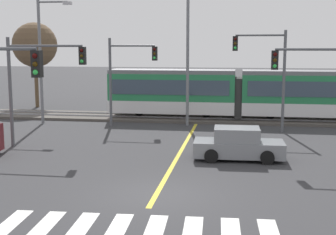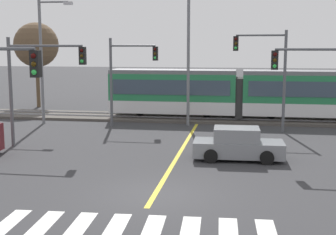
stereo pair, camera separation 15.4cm
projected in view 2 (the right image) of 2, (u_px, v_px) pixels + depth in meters
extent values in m
plane|color=#333335|center=(155.00, 195.00, 16.83)|extent=(200.00, 200.00, 0.00)
cube|color=#4C4742|center=(200.00, 118.00, 33.91)|extent=(120.00, 4.00, 0.18)
cube|color=#939399|center=(199.00, 118.00, 33.18)|extent=(120.00, 0.08, 0.10)
cube|color=#939399|center=(200.00, 115.00, 34.59)|extent=(120.00, 0.08, 0.10)
cube|color=silver|center=(173.00, 106.00, 34.07)|extent=(9.00, 2.60, 0.90)
cube|color=#237A47|center=(173.00, 87.00, 33.86)|extent=(9.00, 2.60, 1.90)
cube|color=#384756|center=(170.00, 87.00, 32.57)|extent=(8.28, 0.04, 1.04)
cube|color=slate|center=(173.00, 72.00, 33.70)|extent=(9.00, 2.39, 0.28)
cylinder|color=black|center=(207.00, 113.00, 33.76)|extent=(0.70, 0.20, 0.70)
cylinder|color=black|center=(140.00, 111.00, 34.53)|extent=(0.70, 0.20, 0.70)
cube|color=silver|center=(308.00, 108.00, 32.59)|extent=(9.00, 2.60, 0.90)
cube|color=#237A47|center=(309.00, 88.00, 32.38)|extent=(9.00, 2.60, 1.90)
cube|color=#384756|center=(311.00, 89.00, 31.08)|extent=(8.28, 0.04, 1.04)
cube|color=slate|center=(309.00, 73.00, 32.21)|extent=(9.00, 2.39, 0.28)
cylinder|color=black|center=(271.00, 114.00, 33.04)|extent=(0.70, 0.20, 0.70)
cube|color=#2D2D2D|center=(239.00, 97.00, 33.23)|extent=(0.50, 2.34, 2.80)
cube|color=silver|center=(5.00, 226.00, 13.86)|extent=(0.70, 2.82, 0.01)
cube|color=silver|center=(40.00, 228.00, 13.74)|extent=(0.70, 2.82, 0.01)
cube|color=silver|center=(77.00, 229.00, 13.62)|extent=(0.70, 2.82, 0.01)
cube|color=silver|center=(114.00, 231.00, 13.50)|extent=(0.70, 2.82, 0.01)
cube|color=silver|center=(151.00, 233.00, 13.38)|extent=(0.70, 2.82, 0.01)
cube|color=silver|center=(190.00, 234.00, 13.26)|extent=(0.70, 2.82, 0.01)
cube|color=gold|center=(180.00, 152.00, 23.68)|extent=(0.20, 16.98, 0.01)
cube|color=gray|center=(238.00, 149.00, 21.98)|extent=(4.25, 1.83, 0.72)
cube|color=gray|center=(237.00, 134.00, 21.89)|extent=(2.15, 1.59, 0.64)
cube|color=#384756|center=(258.00, 135.00, 21.77)|extent=(0.15, 1.43, 0.52)
cube|color=#384756|center=(236.00, 131.00, 22.66)|extent=(1.79, 0.10, 0.48)
cylinder|color=black|center=(264.00, 150.00, 22.69)|extent=(0.65, 0.24, 0.64)
cylinder|color=black|center=(267.00, 158.00, 21.02)|extent=(0.65, 0.24, 0.64)
cylinder|color=black|center=(212.00, 148.00, 23.00)|extent=(0.65, 0.24, 0.64)
cylinder|color=black|center=(211.00, 156.00, 21.34)|extent=(0.65, 0.24, 0.64)
cylinder|color=#515459|center=(11.00, 92.00, 24.58)|extent=(0.18, 0.18, 5.75)
cylinder|color=#515459|center=(45.00, 46.00, 23.89)|extent=(4.00, 0.12, 0.12)
cube|color=black|center=(83.00, 56.00, 23.66)|extent=(0.32, 0.28, 0.90)
sphere|color=#360605|center=(81.00, 50.00, 23.47)|extent=(0.18, 0.18, 0.18)
sphere|color=#3A2706|center=(82.00, 56.00, 23.51)|extent=(0.18, 0.18, 0.18)
sphere|color=green|center=(82.00, 61.00, 23.55)|extent=(0.18, 0.18, 0.18)
cube|color=black|center=(36.00, 64.00, 15.60)|extent=(0.32, 0.28, 0.90)
sphere|color=#360605|center=(33.00, 56.00, 15.41)|extent=(0.18, 0.18, 0.18)
sphere|color=#3A2706|center=(34.00, 64.00, 15.46)|extent=(0.18, 0.18, 0.18)
sphere|color=green|center=(34.00, 72.00, 15.50)|extent=(0.18, 0.18, 0.18)
cylinder|color=#515459|center=(284.00, 82.00, 28.61)|extent=(0.18, 0.18, 6.25)
cylinder|color=#515459|center=(261.00, 35.00, 28.41)|extent=(3.00, 0.12, 0.12)
cube|color=black|center=(236.00, 44.00, 28.72)|extent=(0.32, 0.28, 0.90)
sphere|color=#360605|center=(236.00, 39.00, 28.54)|extent=(0.18, 0.18, 0.18)
sphere|color=#3A2706|center=(236.00, 44.00, 28.58)|extent=(0.18, 0.18, 0.18)
sphere|color=green|center=(236.00, 48.00, 28.62)|extent=(0.18, 0.18, 0.18)
cylinder|color=#515459|center=(319.00, 49.00, 21.50)|extent=(4.00, 0.12, 0.12)
cube|color=black|center=(275.00, 60.00, 21.89)|extent=(0.32, 0.28, 0.90)
sphere|color=#360605|center=(275.00, 54.00, 21.70)|extent=(0.18, 0.18, 0.18)
sphere|color=#3A2706|center=(275.00, 60.00, 21.74)|extent=(0.18, 0.18, 0.18)
sphere|color=green|center=(275.00, 66.00, 21.79)|extent=(0.18, 0.18, 0.18)
cylinder|color=#515459|center=(111.00, 82.00, 30.99)|extent=(0.18, 0.18, 5.81)
cylinder|color=#515459|center=(133.00, 46.00, 30.40)|extent=(3.00, 0.12, 0.12)
cube|color=black|center=(155.00, 54.00, 30.24)|extent=(0.32, 0.28, 0.90)
sphere|color=#360605|center=(155.00, 49.00, 30.05)|extent=(0.18, 0.18, 0.18)
sphere|color=#3A2706|center=(155.00, 54.00, 30.09)|extent=(0.18, 0.18, 0.18)
sphere|color=green|center=(155.00, 58.00, 30.13)|extent=(0.18, 0.18, 0.18)
cylinder|color=slate|center=(41.00, 62.00, 31.69)|extent=(0.20, 0.20, 8.38)
cylinder|color=slate|center=(53.00, 2.00, 30.93)|extent=(2.04, 0.12, 0.12)
cube|color=#B2B2B7|center=(68.00, 3.00, 30.78)|extent=(0.56, 0.28, 0.20)
cylinder|color=slate|center=(188.00, 59.00, 30.81)|extent=(0.20, 0.20, 8.91)
cylinder|color=brown|center=(38.00, 81.00, 40.62)|extent=(0.32, 0.32, 4.63)
sphere|color=brown|center=(36.00, 45.00, 40.16)|extent=(3.82, 3.82, 3.82)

